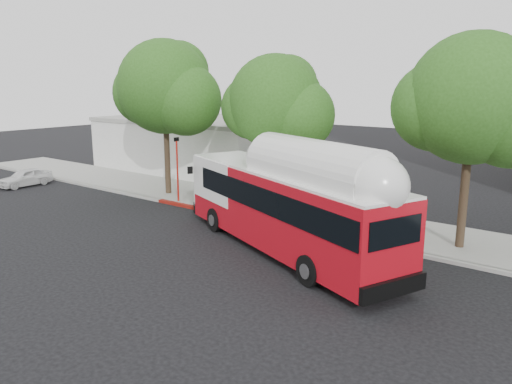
{
  "coord_description": "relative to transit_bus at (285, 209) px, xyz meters",
  "views": [
    {
      "loc": [
        14.51,
        -15.97,
        7.15
      ],
      "look_at": [
        0.01,
        3.0,
        1.85
      ],
      "focal_mm": 35.0,
      "sensor_mm": 36.0,
      "label": 1
    }
  ],
  "objects": [
    {
      "name": "sidewalk",
      "position": [
        -3.12,
        5.54,
        -1.81
      ],
      "size": [
        60.0,
        5.0,
        0.15
      ],
      "primitive_type": "cube",
      "color": "gray",
      "rests_on": "ground"
    },
    {
      "name": "curb_strip",
      "position": [
        -3.12,
        2.94,
        -1.81
      ],
      "size": [
        60.0,
        0.3,
        0.15
      ],
      "primitive_type": "cube",
      "color": "gray",
      "rests_on": "ground"
    },
    {
      "name": "street_tree_left",
      "position": [
        -11.65,
        4.6,
        4.72
      ],
      "size": [
        6.67,
        5.8,
        9.74
      ],
      "color": "#2D2116",
      "rests_on": "ground"
    },
    {
      "name": "signal_pole",
      "position": [
        -9.95,
        3.33,
        0.15
      ],
      "size": [
        0.11,
        0.38,
        3.97
      ],
      "color": "red",
      "rests_on": "ground"
    },
    {
      "name": "transit_bus",
      "position": [
        0.0,
        0.0,
        0.0
      ],
      "size": [
        13.53,
        7.37,
        4.04
      ],
      "rotation": [
        0.0,
        0.0,
        -0.39
      ],
      "color": "#AF0C17",
      "rests_on": "ground"
    },
    {
      "name": "street_tree_mid",
      "position": [
        -3.71,
        5.1,
        4.02
      ],
      "size": [
        5.75,
        5.0,
        8.62
      ],
      "color": "#2D2116",
      "rests_on": "ground"
    },
    {
      "name": "low_commercial_bldg",
      "position": [
        -17.12,
        13.04,
        0.26
      ],
      "size": [
        16.2,
        10.2,
        4.25
      ],
      "color": "silver",
      "rests_on": "ground"
    },
    {
      "name": "red_curb_segment",
      "position": [
        -6.12,
        2.94,
        -1.81
      ],
      "size": [
        10.0,
        0.32,
        0.16
      ],
      "primitive_type": "cube",
      "color": "maroon",
      "rests_on": "ground"
    },
    {
      "name": "parked_car",
      "position": [
        -22.17,
        0.43,
        -1.27
      ],
      "size": [
        3.66,
        1.56,
        1.23
      ],
      "primitive_type": "imported",
      "rotation": [
        0.0,
        0.0,
        0.03
      ],
      "color": "silver",
      "rests_on": "ground"
    },
    {
      "name": "ground",
      "position": [
        -3.12,
        -0.96,
        -1.89
      ],
      "size": [
        120.0,
        120.0,
        0.0
      ],
      "primitive_type": "plane",
      "color": "black",
      "rests_on": "ground"
    },
    {
      "name": "street_tree_right",
      "position": [
        6.32,
        4.9,
        4.37
      ],
      "size": [
        6.21,
        5.4,
        9.18
      ],
      "color": "#2D2116",
      "rests_on": "ground"
    }
  ]
}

